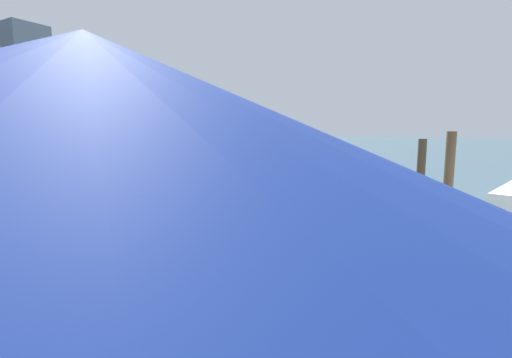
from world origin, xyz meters
TOP-DOWN VIEW (x-y plane):
  - ground_plane at (0.00, 20.00)m, footprint 300.00×300.00m
  - floating_dock at (2.54, 7.24)m, footprint 12.08×2.00m
  - boardwalk_railing at (-3.15, 7.23)m, footprint 0.06×24.33m
  - dock_piling_0 at (8.27, 12.14)m, footprint 0.25×0.25m
  - dock_piling_1 at (4.29, 11.45)m, footprint 0.32×0.32m
  - dock_piling_2 at (2.95, 2.48)m, footprint 0.26×0.26m
  - dock_piling_3 at (5.41, 3.44)m, footprint 0.28×0.28m
  - dock_piling_4 at (-1.82, 11.52)m, footprint 0.26×0.26m
  - moored_boat_0 at (4.67, 10.19)m, footprint 4.70×2.27m
  - moored_boat_1 at (9.07, 15.93)m, footprint 5.16×2.35m
  - patio_umbrella at (-7.67, 2.95)m, footprint 2.12×2.12m
  - skyline_tower_6 at (59.21, 130.17)m, footprint 12.34×8.44m

SIDE VIEW (x-z plane):
  - ground_plane at x=0.00m, z-range 0.00..0.00m
  - floating_dock at x=2.54m, z-range 0.00..0.18m
  - moored_boat_0 at x=4.67m, z-range -0.27..1.67m
  - moored_boat_1 at x=9.07m, z-range -0.29..1.85m
  - dock_piling_4 at x=-1.82m, z-range 0.00..1.70m
  - dock_piling_1 at x=4.29m, z-range 0.00..1.86m
  - dock_piling_3 at x=5.41m, z-range 0.00..2.22m
  - boardwalk_railing at x=-3.15m, z-range 0.70..1.78m
  - dock_piling_2 at x=2.95m, z-range 0.00..2.49m
  - dock_piling_0 at x=8.27m, z-range 0.00..2.60m
  - patio_umbrella at x=-7.67m, z-range 1.35..3.70m
  - skyline_tower_6 at x=59.21m, z-range 0.00..37.32m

